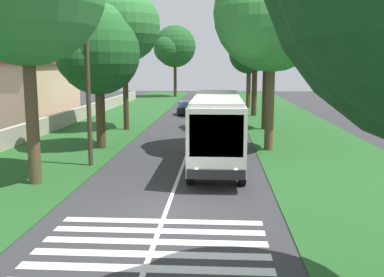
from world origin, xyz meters
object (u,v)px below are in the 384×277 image
at_px(coach_bus, 217,125).
at_px(utility_pole, 88,83).
at_px(trailing_car_1, 187,108).
at_px(roadside_building, 13,89).
at_px(roadside_tree_left_3, 98,55).
at_px(roadside_tree_right_2, 265,36).
at_px(roadside_tree_left_2, 174,47).
at_px(roadside_tree_right_4, 253,33).
at_px(trailing_car_0, 220,118).
at_px(roadside_tree_right_0, 269,16).
at_px(roadside_tree_right_3, 248,55).
at_px(roadside_tree_left_1, 122,28).

height_order(coach_bus, utility_pole, utility_pole).
bearing_deg(trailing_car_1, roadside_building, 112.51).
height_order(roadside_tree_left_3, roadside_tree_right_2, roadside_tree_right_2).
bearing_deg(trailing_car_1, roadside_tree_left_2, 8.55).
bearing_deg(roadside_tree_right_4, trailing_car_0, 156.12).
distance_m(roadside_tree_left_3, roadside_building, 18.83).
relative_size(trailing_car_1, roadside_tree_left_2, 0.36).
xyz_separation_m(roadside_tree_right_4, utility_pole, (-24.63, 10.22, -4.31)).
bearing_deg(roadside_tree_left_3, roadside_tree_right_0, -91.06).
relative_size(roadside_tree_right_0, roadside_tree_right_3, 1.28).
relative_size(trailing_car_0, roadside_tree_left_1, 0.38).
relative_size(coach_bus, roadside_tree_right_0, 0.94).
xyz_separation_m(roadside_tree_left_1, roadside_tree_right_4, (11.04, -11.31, 0.41)).
height_order(coach_bus, roadside_tree_left_3, roadside_tree_left_3).
height_order(trailing_car_0, roadside_tree_right_4, roadside_tree_right_4).
relative_size(roadside_tree_right_2, roadside_tree_right_4, 0.88).
xyz_separation_m(trailing_car_1, roadside_tree_left_2, (28.09, 4.22, 7.73)).
distance_m(roadside_tree_left_1, roadside_tree_left_3, 8.74).
xyz_separation_m(roadside_tree_right_0, roadside_tree_right_2, (9.51, -0.73, -0.54)).
bearing_deg(roadside_tree_right_3, coach_bus, 173.72).
relative_size(roadside_tree_left_2, roadside_tree_left_3, 1.40).
bearing_deg(roadside_tree_right_3, trailing_car_1, 138.53).
bearing_deg(utility_pole, roadside_tree_left_2, 1.08).
distance_m(trailing_car_1, roadside_tree_left_3, 21.83).
distance_m(coach_bus, roadside_tree_right_3, 33.95).
height_order(utility_pole, roadside_building, utility_pole).
relative_size(trailing_car_0, roadside_tree_right_0, 0.36).
height_order(roadside_tree_right_2, roadside_tree_right_3, roadside_tree_right_2).
bearing_deg(roadside_tree_left_2, roadside_tree_right_3, -150.40).
bearing_deg(roadside_tree_left_3, roadside_tree_left_2, 0.18).
relative_size(roadside_tree_left_2, roadside_building, 0.87).
bearing_deg(roadside_tree_right_4, coach_bus, 171.58).
height_order(roadside_tree_left_3, roadside_tree_right_4, roadside_tree_right_4).
height_order(trailing_car_0, roadside_tree_right_3, roadside_tree_right_3).
distance_m(roadside_tree_left_3, utility_pole, 5.46).
distance_m(coach_bus, roadside_tree_left_2, 54.36).
xyz_separation_m(roadside_tree_right_2, roadside_tree_right_3, (19.56, 0.08, -1.03)).
relative_size(roadside_tree_right_0, utility_pole, 1.43).
distance_m(roadside_tree_right_3, utility_pole, 35.66).
height_order(roadside_tree_right_0, roadside_tree_right_4, roadside_tree_right_4).
bearing_deg(coach_bus, roadside_tree_right_2, -15.14).
relative_size(coach_bus, roadside_tree_left_1, 0.98).
distance_m(coach_bus, roadside_tree_right_4, 25.15).
distance_m(coach_bus, roadside_tree_right_2, 15.41).
bearing_deg(trailing_car_1, roadside_tree_right_0, -162.83).
height_order(roadside_tree_right_3, roadside_tree_right_4, roadside_tree_right_4).
distance_m(coach_bus, utility_pole, 7.05).
xyz_separation_m(roadside_tree_left_1, roadside_tree_right_2, (0.90, -11.51, -0.57)).
relative_size(roadside_tree_right_4, roadside_building, 0.89).
xyz_separation_m(roadside_tree_right_0, roadside_building, (14.25, 22.75, -5.19)).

